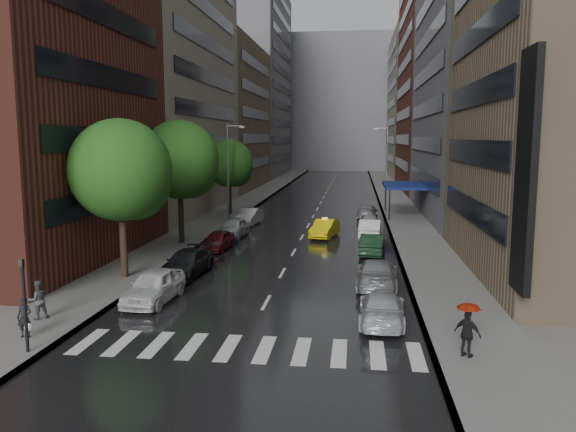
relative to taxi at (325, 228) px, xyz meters
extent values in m
plane|color=gray|center=(-1.81, -22.15, -0.72)|extent=(220.00, 220.00, 0.00)
cube|color=black|center=(-1.81, 27.85, -0.72)|extent=(14.00, 140.00, 0.01)
cube|color=gray|center=(-10.81, 27.85, -0.65)|extent=(4.00, 140.00, 0.15)
cube|color=gray|center=(7.19, 27.85, -0.65)|extent=(4.00, 140.00, 0.15)
cube|color=silver|center=(-7.91, -24.15, -0.71)|extent=(0.55, 2.80, 0.01)
cube|color=silver|center=(-6.51, -24.15, -0.71)|extent=(0.55, 2.80, 0.01)
cube|color=silver|center=(-5.11, -24.15, -0.71)|extent=(0.55, 2.80, 0.01)
cube|color=silver|center=(-3.71, -24.15, -0.71)|extent=(0.55, 2.80, 0.01)
cube|color=silver|center=(-2.31, -24.15, -0.71)|extent=(0.55, 2.80, 0.01)
cube|color=silver|center=(-0.91, -24.15, -0.71)|extent=(0.55, 2.80, 0.01)
cube|color=silver|center=(0.49, -24.15, -0.71)|extent=(0.55, 2.80, 0.01)
cube|color=silver|center=(1.89, -24.15, -0.71)|extent=(0.55, 2.80, 0.01)
cube|color=silver|center=(3.29, -24.15, -0.71)|extent=(0.55, 2.80, 0.01)
cube|color=silver|center=(4.69, -24.15, -0.71)|extent=(0.55, 2.80, 0.01)
cube|color=maroon|center=(-16.81, -10.15, 12.28)|extent=(8.00, 20.00, 26.00)
cube|color=gray|center=(-16.81, 13.85, 16.28)|extent=(8.00, 28.00, 34.00)
cube|color=#937A5B|center=(-16.81, 41.85, 10.28)|extent=(8.00, 28.00, 22.00)
cube|color=slate|center=(-16.81, 71.85, 18.28)|extent=(8.00, 32.00, 38.00)
cube|color=#937A5B|center=(13.19, -10.15, 14.28)|extent=(8.00, 20.00, 30.00)
cube|color=slate|center=(13.19, 13.85, 11.28)|extent=(8.00, 28.00, 24.00)
cube|color=maroon|center=(13.19, 41.85, 17.28)|extent=(8.00, 28.00, 36.00)
cube|color=gray|center=(13.19, 71.85, 13.28)|extent=(8.00, 32.00, 28.00)
cube|color=black|center=(9.29, -20.15, 5.78)|extent=(0.30, 2.20, 10.00)
cube|color=slate|center=(-1.81, 95.85, 15.28)|extent=(40.00, 14.00, 32.00)
cylinder|color=#382619|center=(-10.41, -14.67, 1.74)|extent=(0.40, 0.40, 4.91)
sphere|color=#1E5116|center=(-10.41, -14.67, 5.42)|extent=(5.62, 5.62, 5.62)
cylinder|color=#382619|center=(-10.41, -4.24, 1.80)|extent=(0.40, 0.40, 5.03)
sphere|color=#1E5116|center=(-10.41, -4.24, 5.57)|extent=(5.75, 5.75, 5.75)
cylinder|color=#382619|center=(-10.41, 11.95, 1.40)|extent=(0.40, 0.40, 4.24)
sphere|color=#1E5116|center=(-10.41, 11.95, 4.58)|extent=(4.85, 4.85, 4.85)
imported|color=yellow|center=(0.00, 0.00, 0.00)|extent=(2.35, 4.59, 1.44)
imported|color=silver|center=(-7.21, -18.71, 0.08)|extent=(2.11, 4.76, 1.59)
imported|color=black|center=(-7.21, -13.41, 0.01)|extent=(2.49, 5.17, 1.45)
imported|color=#4E0F14|center=(-7.21, -6.01, -0.03)|extent=(1.98, 4.20, 1.39)
imported|color=#A2A9AB|center=(-7.21, -0.81, 0.05)|extent=(2.19, 4.67, 1.55)
imported|color=beige|center=(-7.21, 5.87, 0.01)|extent=(1.99, 4.58, 1.46)
imported|color=#B7BBC2|center=(3.59, -20.55, -0.04)|extent=(2.08, 4.75, 1.36)
imported|color=gray|center=(3.59, -14.68, 0.04)|extent=(2.37, 5.31, 1.51)
imported|color=#16321D|center=(3.59, -6.21, 0.00)|extent=(1.95, 4.51, 1.44)
imported|color=white|center=(3.59, 0.15, 0.04)|extent=(1.92, 4.73, 1.53)
imported|color=gray|center=(3.59, 4.90, -0.04)|extent=(1.85, 4.10, 1.37)
imported|color=slate|center=(3.59, 11.23, -0.05)|extent=(2.30, 4.76, 1.34)
imported|color=black|center=(-10.36, -24.37, 0.23)|extent=(0.60, 0.40, 1.60)
sphere|color=white|center=(-10.16, -24.47, -0.12)|extent=(0.32, 0.32, 0.32)
imported|color=#48484D|center=(-11.08, -22.20, 0.28)|extent=(1.04, 1.03, 1.69)
imported|color=black|center=(-11.08, -22.20, 1.08)|extent=(0.96, 0.98, 0.88)
imported|color=black|center=(6.42, -24.33, 0.28)|extent=(1.05, 0.95, 1.71)
imported|color=#B5280D|center=(6.42, -24.33, 1.08)|extent=(0.82, 0.82, 0.72)
cylinder|color=black|center=(-9.41, -25.76, 1.03)|extent=(0.12, 0.12, 3.20)
imported|color=black|center=(-9.41, -25.76, 2.43)|extent=(0.18, 0.15, 0.90)
cylinder|color=gray|center=(-9.61, 7.85, 3.93)|extent=(0.18, 0.18, 9.00)
cube|color=gray|center=(-8.21, 7.85, 8.13)|extent=(0.50, 0.22, 0.16)
cylinder|color=gray|center=(5.99, 22.85, 3.93)|extent=(0.18, 0.18, 9.00)
cube|color=gray|center=(4.59, 22.85, 8.13)|extent=(0.50, 0.22, 0.16)
cube|color=navy|center=(7.19, 12.85, 2.43)|extent=(4.00, 8.00, 0.25)
cylinder|color=black|center=(5.59, 9.05, 0.93)|extent=(0.12, 0.12, 3.00)
cylinder|color=black|center=(5.59, 16.65, 0.93)|extent=(0.12, 0.12, 3.00)
camera|label=1|loc=(2.39, -44.07, 7.20)|focal=35.00mm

